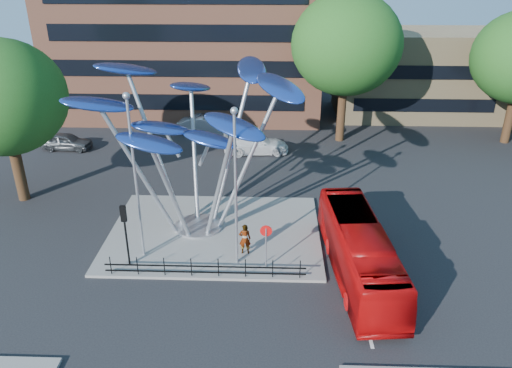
{
  "coord_description": "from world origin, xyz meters",
  "views": [
    {
      "loc": [
        2.26,
        -18.7,
        14.84
      ],
      "look_at": [
        1.45,
        4.0,
        4.16
      ],
      "focal_mm": 35.0,
      "sensor_mm": 36.0,
      "label": 1
    }
  ],
  "objects_px": {
    "leaf_sculpture": "(192,115)",
    "traffic_light_island": "(125,223)",
    "tree_right": "(346,45)",
    "parked_car_left": "(66,141)",
    "street_lamp_left": "(134,164)",
    "pedestrian": "(245,239)",
    "red_bus": "(359,251)",
    "no_entry_sign_island": "(266,239)",
    "tree_left": "(3,98)",
    "parked_car_mid": "(207,126)",
    "parked_car_right": "(256,144)",
    "street_lamp_right": "(235,175)"
  },
  "relations": [
    {
      "from": "traffic_light_island",
      "to": "parked_car_mid",
      "type": "xyz_separation_m",
      "value": [
        1.44,
        20.5,
        -1.79
      ]
    },
    {
      "from": "tree_left",
      "to": "red_bus",
      "type": "bearing_deg",
      "value": -20.47
    },
    {
      "from": "tree_right",
      "to": "parked_car_right",
      "type": "bearing_deg",
      "value": -155.28
    },
    {
      "from": "no_entry_sign_island",
      "to": "pedestrian",
      "type": "height_order",
      "value": "no_entry_sign_island"
    },
    {
      "from": "tree_right",
      "to": "red_bus",
      "type": "distance_m",
      "value": 20.83
    },
    {
      "from": "parked_car_left",
      "to": "parked_car_mid",
      "type": "relative_size",
      "value": 0.81
    },
    {
      "from": "traffic_light_island",
      "to": "pedestrian",
      "type": "bearing_deg",
      "value": 12.8
    },
    {
      "from": "parked_car_left",
      "to": "parked_car_right",
      "type": "xyz_separation_m",
      "value": [
        15.5,
        -0.21,
        0.06
      ]
    },
    {
      "from": "leaf_sculpture",
      "to": "pedestrian",
      "type": "bearing_deg",
      "value": -44.1
    },
    {
      "from": "pedestrian",
      "to": "parked_car_left",
      "type": "height_order",
      "value": "pedestrian"
    },
    {
      "from": "tree_left",
      "to": "traffic_light_island",
      "type": "height_order",
      "value": "tree_left"
    },
    {
      "from": "street_lamp_left",
      "to": "parked_car_left",
      "type": "relative_size",
      "value": 2.17
    },
    {
      "from": "tree_right",
      "to": "red_bus",
      "type": "relative_size",
      "value": 1.2
    },
    {
      "from": "tree_right",
      "to": "no_entry_sign_island",
      "type": "xyz_separation_m",
      "value": [
        -6.0,
        -19.48,
        -6.22
      ]
    },
    {
      "from": "tree_left",
      "to": "parked_car_left",
      "type": "bearing_deg",
      "value": 93.57
    },
    {
      "from": "traffic_light_island",
      "to": "no_entry_sign_island",
      "type": "height_order",
      "value": "traffic_light_island"
    },
    {
      "from": "leaf_sculpture",
      "to": "parked_car_left",
      "type": "distance_m",
      "value": 18.57
    },
    {
      "from": "parked_car_right",
      "to": "parked_car_mid",
      "type": "bearing_deg",
      "value": 40.28
    },
    {
      "from": "tree_right",
      "to": "street_lamp_left",
      "type": "relative_size",
      "value": 1.38
    },
    {
      "from": "pedestrian",
      "to": "tree_left",
      "type": "bearing_deg",
      "value": -24.93
    },
    {
      "from": "street_lamp_left",
      "to": "pedestrian",
      "type": "distance_m",
      "value": 6.91
    },
    {
      "from": "tree_left",
      "to": "no_entry_sign_island",
      "type": "relative_size",
      "value": 4.21
    },
    {
      "from": "leaf_sculpture",
      "to": "parked_car_right",
      "type": "bearing_deg",
      "value": 76.01
    },
    {
      "from": "tree_right",
      "to": "street_lamp_right",
      "type": "distance_m",
      "value": 20.64
    },
    {
      "from": "pedestrian",
      "to": "parked_car_right",
      "type": "height_order",
      "value": "pedestrian"
    },
    {
      "from": "leaf_sculpture",
      "to": "street_lamp_left",
      "type": "height_order",
      "value": "leaf_sculpture"
    },
    {
      "from": "parked_car_left",
      "to": "traffic_light_island",
      "type": "bearing_deg",
      "value": -146.44
    },
    {
      "from": "no_entry_sign_island",
      "to": "red_bus",
      "type": "distance_m",
      "value": 4.62
    },
    {
      "from": "street_lamp_left",
      "to": "parked_car_right",
      "type": "relative_size",
      "value": 1.71
    },
    {
      "from": "street_lamp_left",
      "to": "pedestrian",
      "type": "height_order",
      "value": "street_lamp_left"
    },
    {
      "from": "street_lamp_left",
      "to": "no_entry_sign_island",
      "type": "bearing_deg",
      "value": -8.61
    },
    {
      "from": "tree_right",
      "to": "red_bus",
      "type": "bearing_deg",
      "value": -94.07
    },
    {
      "from": "leaf_sculpture",
      "to": "traffic_light_island",
      "type": "distance_m",
      "value": 6.65
    },
    {
      "from": "tree_right",
      "to": "parked_car_left",
      "type": "height_order",
      "value": "tree_right"
    },
    {
      "from": "no_entry_sign_island",
      "to": "red_bus",
      "type": "xyz_separation_m",
      "value": [
        4.6,
        -0.21,
        -0.41
      ]
    },
    {
      "from": "pedestrian",
      "to": "parked_car_mid",
      "type": "height_order",
      "value": "pedestrian"
    },
    {
      "from": "no_entry_sign_island",
      "to": "parked_car_left",
      "type": "xyz_separation_m",
      "value": [
        -16.56,
        16.45,
        -1.12
      ]
    },
    {
      "from": "pedestrian",
      "to": "parked_car_left",
      "type": "distance_m",
      "value": 21.61
    },
    {
      "from": "traffic_light_island",
      "to": "no_entry_sign_island",
      "type": "xyz_separation_m",
      "value": [
        7.0,
        0.02,
        -0.8
      ]
    },
    {
      "from": "traffic_light_island",
      "to": "parked_car_mid",
      "type": "height_order",
      "value": "traffic_light_island"
    },
    {
      "from": "red_bus",
      "to": "leaf_sculpture",
      "type": "bearing_deg",
      "value": 148.3
    },
    {
      "from": "traffic_light_island",
      "to": "red_bus",
      "type": "distance_m",
      "value": 11.66
    },
    {
      "from": "traffic_light_island",
      "to": "street_lamp_left",
      "type": "bearing_deg",
      "value": 63.43
    },
    {
      "from": "tree_left",
      "to": "parked_car_left",
      "type": "relative_size",
      "value": 2.54
    },
    {
      "from": "pedestrian",
      "to": "parked_car_mid",
      "type": "xyz_separation_m",
      "value": [
        -4.43,
        19.17,
        -0.19
      ]
    },
    {
      "from": "tree_right",
      "to": "no_entry_sign_island",
      "type": "distance_m",
      "value": 21.31
    },
    {
      "from": "leaf_sculpture",
      "to": "street_lamp_left",
      "type": "xyz_separation_m",
      "value": [
        -2.43,
        -3.18,
        -1.52
      ]
    },
    {
      "from": "tree_left",
      "to": "no_entry_sign_island",
      "type": "xyz_separation_m",
      "value": [
        16.0,
        -7.48,
        -4.98
      ]
    },
    {
      "from": "street_lamp_left",
      "to": "parked_car_left",
      "type": "bearing_deg",
      "value": 123.05
    },
    {
      "from": "street_lamp_left",
      "to": "street_lamp_right",
      "type": "bearing_deg",
      "value": -5.71
    }
  ]
}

